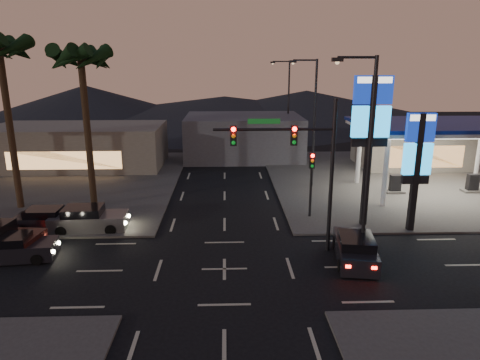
{
  "coord_description": "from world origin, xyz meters",
  "views": [
    {
      "loc": [
        0.11,
        -18.88,
        9.59
      ],
      "look_at": [
        0.94,
        5.43,
        3.0
      ],
      "focal_mm": 32.0,
      "sensor_mm": 36.0,
      "label": 1
    }
  ],
  "objects_px": {
    "gas_station": "(441,128)",
    "pylon_sign_tall": "(371,122)",
    "car_lane_b_front": "(88,219)",
    "car_lane_a_front": "(13,248)",
    "car_lane_b_mid": "(48,220)",
    "traffic_signal_mast": "(298,155)",
    "pylon_sign_short": "(418,155)",
    "suv_station": "(355,249)"
  },
  "relations": [
    {
      "from": "car_lane_b_front",
      "to": "suv_station",
      "type": "relative_size",
      "value": 1.03
    },
    {
      "from": "pylon_sign_tall",
      "to": "car_lane_a_front",
      "type": "height_order",
      "value": "pylon_sign_tall"
    },
    {
      "from": "car_lane_b_mid",
      "to": "pylon_sign_tall",
      "type": "bearing_deg",
      "value": -0.18
    },
    {
      "from": "car_lane_a_front",
      "to": "car_lane_b_front",
      "type": "relative_size",
      "value": 0.91
    },
    {
      "from": "pylon_sign_tall",
      "to": "car_lane_b_front",
      "type": "height_order",
      "value": "pylon_sign_tall"
    },
    {
      "from": "gas_station",
      "to": "suv_station",
      "type": "bearing_deg",
      "value": -129.81
    },
    {
      "from": "pylon_sign_short",
      "to": "traffic_signal_mast",
      "type": "bearing_deg",
      "value": -160.87
    },
    {
      "from": "traffic_signal_mast",
      "to": "car_lane_a_front",
      "type": "height_order",
      "value": "traffic_signal_mast"
    },
    {
      "from": "gas_station",
      "to": "traffic_signal_mast",
      "type": "bearing_deg",
      "value": -140.72
    },
    {
      "from": "traffic_signal_mast",
      "to": "car_lane_b_front",
      "type": "xyz_separation_m",
      "value": [
        -11.87,
        3.32,
        -4.54
      ]
    },
    {
      "from": "gas_station",
      "to": "traffic_signal_mast",
      "type": "relative_size",
      "value": 1.53
    },
    {
      "from": "car_lane_b_mid",
      "to": "gas_station",
      "type": "bearing_deg",
      "value": 13.63
    },
    {
      "from": "gas_station",
      "to": "car_lane_b_mid",
      "type": "height_order",
      "value": "gas_station"
    },
    {
      "from": "gas_station",
      "to": "pylon_sign_tall",
      "type": "bearing_deg",
      "value": -139.09
    },
    {
      "from": "car_lane_b_front",
      "to": "car_lane_a_front",
      "type": "bearing_deg",
      "value": -123.02
    },
    {
      "from": "car_lane_a_front",
      "to": "car_lane_b_mid",
      "type": "xyz_separation_m",
      "value": [
        0.1,
        4.16,
        -0.01
      ]
    },
    {
      "from": "pylon_sign_tall",
      "to": "car_lane_b_front",
      "type": "xyz_separation_m",
      "value": [
        -16.61,
        -0.19,
        -5.71
      ]
    },
    {
      "from": "gas_station",
      "to": "suv_station",
      "type": "height_order",
      "value": "gas_station"
    },
    {
      "from": "pylon_sign_short",
      "to": "pylon_sign_tall",
      "type": "bearing_deg",
      "value": 158.2
    },
    {
      "from": "pylon_sign_tall",
      "to": "pylon_sign_short",
      "type": "bearing_deg",
      "value": -21.8
    },
    {
      "from": "pylon_sign_short",
      "to": "car_lane_b_mid",
      "type": "relative_size",
      "value": 1.73
    },
    {
      "from": "car_lane_a_front",
      "to": "car_lane_b_front",
      "type": "distance_m",
      "value": 4.67
    },
    {
      "from": "gas_station",
      "to": "traffic_signal_mast",
      "type": "distance_m",
      "value": 15.82
    },
    {
      "from": "suv_station",
      "to": "car_lane_a_front",
      "type": "bearing_deg",
      "value": 177.59
    },
    {
      "from": "pylon_sign_tall",
      "to": "car_lane_b_mid",
      "type": "xyz_separation_m",
      "value": [
        -19.05,
        0.06,
        -5.79
      ]
    },
    {
      "from": "pylon_sign_tall",
      "to": "pylon_sign_short",
      "type": "distance_m",
      "value": 3.2
    },
    {
      "from": "gas_station",
      "to": "car_lane_a_front",
      "type": "distance_m",
      "value": 29.03
    },
    {
      "from": "suv_station",
      "to": "gas_station",
      "type": "bearing_deg",
      "value": 50.19
    },
    {
      "from": "pylon_sign_tall",
      "to": "suv_station",
      "type": "distance_m",
      "value": 7.74
    },
    {
      "from": "car_lane_b_front",
      "to": "car_lane_b_mid",
      "type": "xyz_separation_m",
      "value": [
        -2.44,
        0.25,
        -0.08
      ]
    },
    {
      "from": "traffic_signal_mast",
      "to": "car_lane_b_mid",
      "type": "relative_size",
      "value": 1.98
    },
    {
      "from": "pylon_sign_short",
      "to": "traffic_signal_mast",
      "type": "height_order",
      "value": "traffic_signal_mast"
    },
    {
      "from": "pylon_sign_tall",
      "to": "car_lane_b_mid",
      "type": "bearing_deg",
      "value": 179.82
    },
    {
      "from": "pylon_sign_tall",
      "to": "traffic_signal_mast",
      "type": "height_order",
      "value": "pylon_sign_tall"
    },
    {
      "from": "gas_station",
      "to": "pylon_sign_tall",
      "type": "xyz_separation_m",
      "value": [
        -7.5,
        -6.5,
        1.31
      ]
    },
    {
      "from": "pylon_sign_short",
      "to": "car_lane_a_front",
      "type": "xyz_separation_m",
      "value": [
        -21.65,
        -3.1,
        -4.04
      ]
    },
    {
      "from": "pylon_sign_short",
      "to": "car_lane_b_mid",
      "type": "bearing_deg",
      "value": 177.18
    },
    {
      "from": "gas_station",
      "to": "car_lane_b_mid",
      "type": "distance_m",
      "value": 27.68
    },
    {
      "from": "pylon_sign_short",
      "to": "gas_station",
      "type": "bearing_deg",
      "value": 56.31
    },
    {
      "from": "traffic_signal_mast",
      "to": "pylon_sign_tall",
      "type": "bearing_deg",
      "value": 36.52
    },
    {
      "from": "car_lane_b_mid",
      "to": "suv_station",
      "type": "bearing_deg",
      "value": -15.95
    },
    {
      "from": "traffic_signal_mast",
      "to": "pylon_sign_short",
      "type": "bearing_deg",
      "value": 19.13
    }
  ]
}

